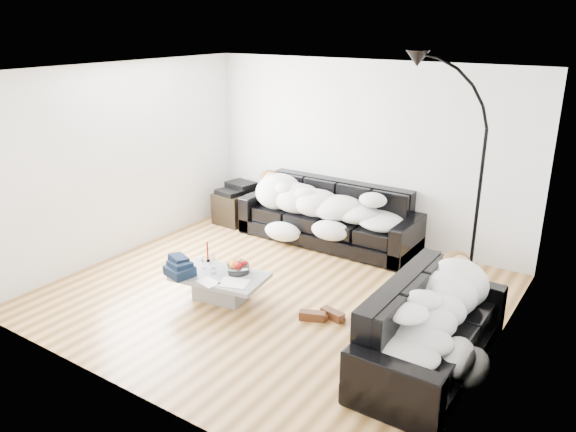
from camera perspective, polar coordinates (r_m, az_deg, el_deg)
The scene contains 24 objects.
ground at distance 6.81m, azimuth -1.42°, elevation -7.86°, with size 5.00×5.00×0.00m, color brown.
wall_back at distance 8.20m, azimuth 7.66°, elevation 6.42°, with size 5.00×0.02×2.60m, color silver.
wall_left at distance 7.98m, azimuth -16.40°, elevation 5.44°, with size 0.02×4.50×2.60m, color silver.
wall_right at distance 5.35m, azimuth 20.91°, elevation -1.81°, with size 0.02×4.50×2.60m, color silver.
ceiling at distance 6.07m, azimuth -1.63°, elevation 14.50°, with size 5.00×5.00×0.00m, color white.
sofa_back at distance 8.18m, azimuth 4.15°, elevation 0.19°, with size 2.64×0.91×0.86m, color black.
sofa_right at distance 5.49m, azimuth 14.47°, elevation -10.86°, with size 2.01×0.86×0.82m, color black.
sleeper_back at distance 8.08m, azimuth 4.01°, elevation 1.51°, with size 2.24×0.77×0.45m, color white, non-canonical shape.
sleeper_right at distance 5.39m, azimuth 14.67°, elevation -8.81°, with size 1.73×0.73×0.42m, color white, non-canonical shape.
teal_cushion at distance 5.90m, azimuth 16.26°, elevation -5.42°, with size 0.36×0.30×0.20m, color #0F6F52.
coffee_table at distance 6.67m, azimuth -6.87°, elevation -7.14°, with size 1.06×0.62×0.31m, color #939699.
fruit_bowl at distance 6.60m, azimuth -5.08°, elevation -5.09°, with size 0.26×0.26×0.16m, color white.
wine_glass_a at distance 6.73m, azimuth -7.62°, elevation -4.62°, with size 0.08×0.08×0.18m, color white.
wine_glass_b at distance 6.73m, azimuth -8.54°, elevation -4.73°, with size 0.07×0.07×0.16m, color white.
wine_glass_c at distance 6.59m, azimuth -7.56°, elevation -5.11°, with size 0.08×0.08×0.18m, color white.
candle_left at distance 6.91m, azimuth -8.16°, elevation -3.62°, with size 0.05×0.05×0.26m, color maroon.
candle_right at distance 6.92m, azimuth -8.19°, elevation -3.65°, with size 0.05×0.05×0.25m, color maroon.
newspaper_a at distance 6.38m, azimuth -5.54°, elevation -6.74°, with size 0.33×0.25×0.01m, color silver.
newspaper_b at distance 6.43m, azimuth -8.07°, elevation -6.66°, with size 0.25×0.18×0.01m, color silver.
navy_jacket at distance 6.63m, azimuth -10.99°, elevation -4.47°, with size 0.35×0.29×0.17m, color black, non-canonical shape.
shoes at distance 6.25m, azimuth 3.45°, elevation -9.99°, with size 0.48×0.35×0.11m, color #472311, non-canonical shape.
av_cabinet at distance 9.12m, azimuth -5.12°, elevation 1.00°, with size 0.50×0.73×0.50m, color black.
stereo at distance 9.03m, azimuth -5.18°, elevation 2.91°, with size 0.44×0.34×0.13m, color black.
floor_lamp at distance 6.65m, azimuth 18.79°, elevation 1.79°, with size 0.89×0.36×2.45m, color black, non-canonical shape.
Camera 1 is at (3.51, -4.93, 3.12)m, focal length 35.00 mm.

